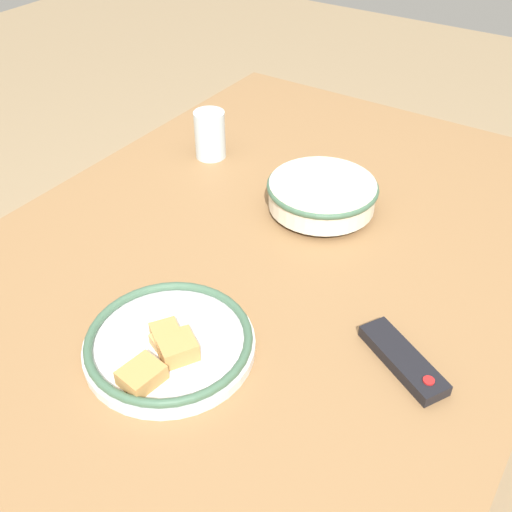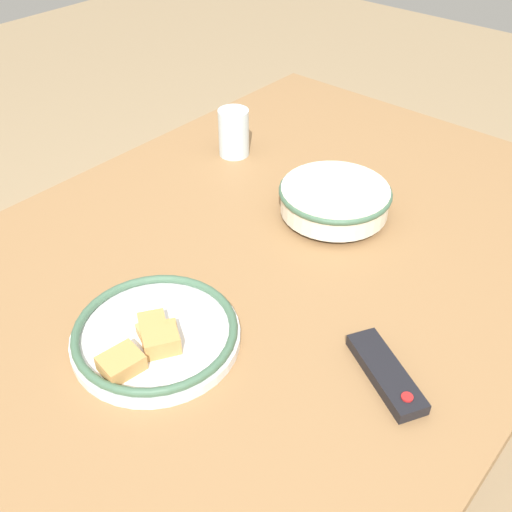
# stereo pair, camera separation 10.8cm
# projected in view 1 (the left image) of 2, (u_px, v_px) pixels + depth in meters

# --- Properties ---
(ground_plane) EXTENTS (8.00, 8.00, 0.00)m
(ground_plane) POSITION_uv_depth(u_px,v_px,m) (252.00, 488.00, 1.58)
(ground_plane) COLOR #9E8460
(dining_table) EXTENTS (1.57, 1.02, 0.76)m
(dining_table) POSITION_uv_depth(u_px,v_px,m) (250.00, 295.00, 1.15)
(dining_table) COLOR olive
(dining_table) RESTS_ON ground_plane
(noodle_bowl) EXTENTS (0.23, 0.23, 0.07)m
(noodle_bowl) POSITION_uv_depth(u_px,v_px,m) (322.00, 194.00, 1.23)
(noodle_bowl) COLOR silver
(noodle_bowl) RESTS_ON dining_table
(food_plate) EXTENTS (0.27, 0.27, 0.05)m
(food_plate) POSITION_uv_depth(u_px,v_px,m) (169.00, 344.00, 0.93)
(food_plate) COLOR white
(food_plate) RESTS_ON dining_table
(tv_remote) EXTENTS (0.12, 0.17, 0.02)m
(tv_remote) POSITION_uv_depth(u_px,v_px,m) (403.00, 359.00, 0.91)
(tv_remote) COLOR black
(tv_remote) RESTS_ON dining_table
(drinking_glass) EXTENTS (0.07, 0.07, 0.11)m
(drinking_glass) POSITION_uv_depth(u_px,v_px,m) (210.00, 135.00, 1.40)
(drinking_glass) COLOR silver
(drinking_glass) RESTS_ON dining_table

